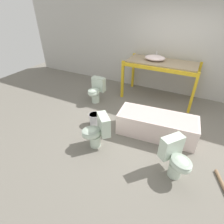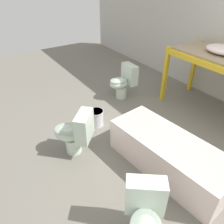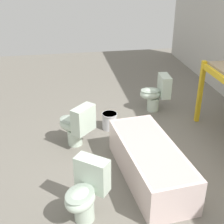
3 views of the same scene
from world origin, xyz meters
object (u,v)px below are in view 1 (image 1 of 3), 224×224
object	(u,v)px
toilet_near	(97,131)
bucket_white	(95,119)
bathtub_main	(157,124)
toilet_far	(96,90)
sink_basin	(155,58)
toilet_extra	(176,158)

from	to	relation	value
toilet_near	bucket_white	world-z (taller)	toilet_near
bathtub_main	toilet_far	world-z (taller)	toilet_far
sink_basin	bucket_white	bearing A→B (deg)	-110.60
toilet_far	bathtub_main	bearing A→B (deg)	-15.74
bathtub_main	toilet_extra	xyz separation A→B (m)	(0.55, -0.89, 0.08)
toilet_far	bucket_white	bearing A→B (deg)	-57.00
sink_basin	toilet_far	bearing A→B (deg)	-141.58
bucket_white	sink_basin	bearing A→B (deg)	69.40
toilet_extra	bucket_white	bearing A→B (deg)	110.97
toilet_far	toilet_extra	size ratio (longest dim) A/B	1.00
bathtub_main	toilet_far	size ratio (longest dim) A/B	2.45
bucket_white	bathtub_main	bearing A→B (deg)	11.99
sink_basin	bathtub_main	world-z (taller)	sink_basin
sink_basin	toilet_extra	bearing A→B (deg)	-65.77
toilet_near	toilet_extra	xyz separation A→B (m)	(1.52, -0.01, 0.00)
sink_basin	toilet_near	bearing A→B (deg)	-97.37
sink_basin	bathtub_main	xyz separation A→B (m)	(0.64, -1.74, -0.91)
bucket_white	toilet_extra	bearing A→B (deg)	-16.94
sink_basin	toilet_near	xyz separation A→B (m)	(-0.34, -2.62, -0.83)
sink_basin	toilet_near	distance (m)	2.77
sink_basin	toilet_far	world-z (taller)	sink_basin
sink_basin	bucket_white	size ratio (longest dim) A/B	1.97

